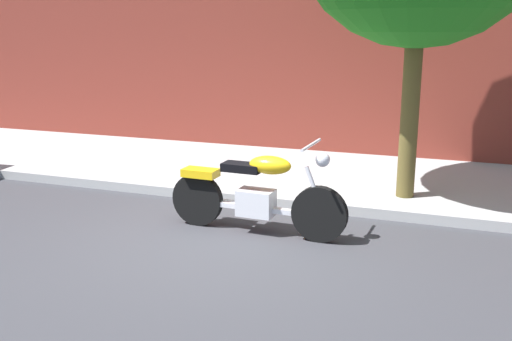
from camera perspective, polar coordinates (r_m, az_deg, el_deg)
ground_plane at (r=6.97m, az=-3.26°, el=-6.77°), size 60.00×60.00×0.00m
sidewalk at (r=9.71m, az=3.83°, el=-0.38°), size 20.25×3.36×0.14m
motorcycle at (r=7.04m, az=-0.00°, el=-2.37°), size 2.27×0.70×1.17m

